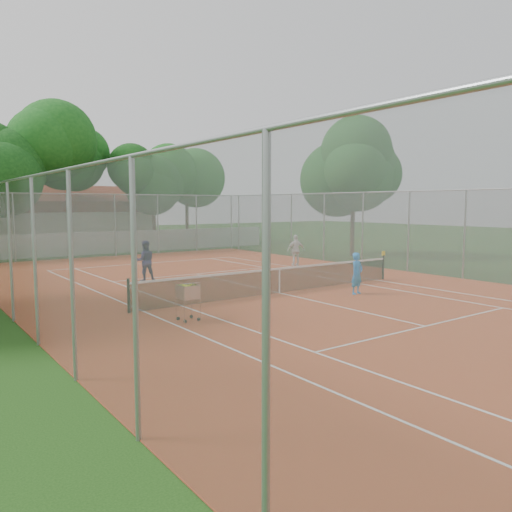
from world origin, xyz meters
TOP-DOWN VIEW (x-y plane):
  - ground at (0.00, 0.00)m, footprint 120.00×120.00m
  - court_pad at (0.00, 0.00)m, footprint 18.00×34.00m
  - court_lines at (0.00, 0.00)m, footprint 10.98×23.78m
  - tennis_net at (0.00, 0.00)m, footprint 11.88×0.10m
  - perimeter_fence at (0.00, 0.00)m, footprint 18.00×34.00m
  - boundary_wall at (0.00, 19.00)m, footprint 26.00×0.30m
  - clubhouse at (-2.00, 29.00)m, footprint 16.40×9.00m
  - tropical_trees at (0.00, 22.00)m, footprint 29.00×19.00m
  - player_near at (2.21, -1.85)m, footprint 0.61×0.44m
  - player_far_left at (-2.87, 5.76)m, footprint 0.99×0.85m
  - player_far_right at (6.02, 6.07)m, footprint 1.08×0.72m
  - ball_hopper at (-4.96, -2.00)m, footprint 0.66×0.66m

SIDE VIEW (x-z plane):
  - ground at x=0.00m, z-range 0.00..0.00m
  - court_pad at x=0.00m, z-range 0.00..0.02m
  - court_lines at x=0.00m, z-range 0.02..0.03m
  - tennis_net at x=0.00m, z-range 0.02..1.00m
  - ball_hopper at x=-4.96m, z-range 0.02..1.17m
  - boundary_wall at x=0.00m, z-range 0.00..1.50m
  - player_near at x=2.21m, z-range 0.02..1.57m
  - player_far_right at x=6.02m, z-range 0.02..1.72m
  - player_far_left at x=-2.87m, z-range 0.02..1.79m
  - perimeter_fence at x=0.00m, z-range 0.00..4.00m
  - clubhouse at x=-2.00m, z-range 0.00..4.40m
  - tropical_trees at x=0.00m, z-range 0.00..10.00m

